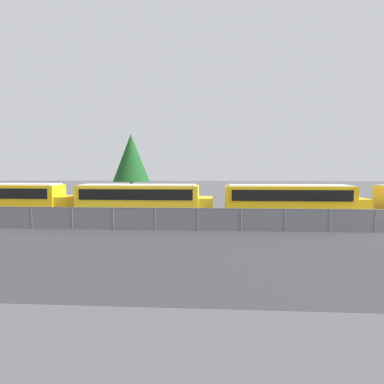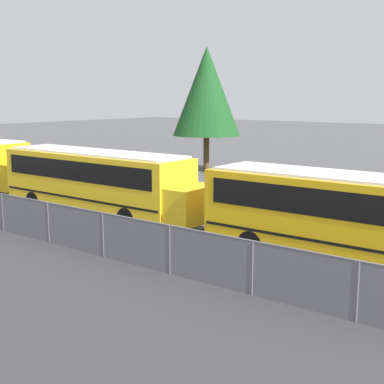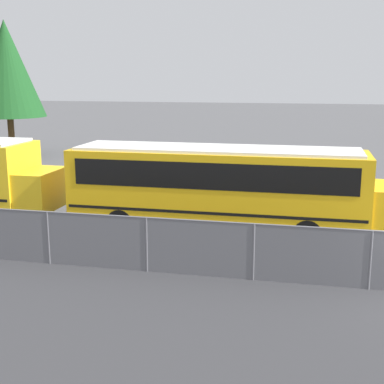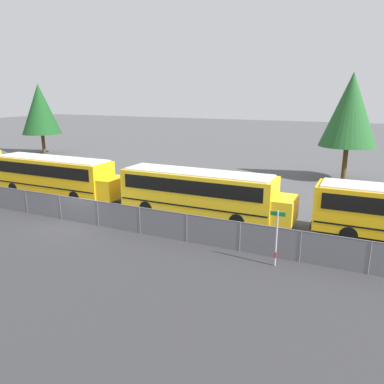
{
  "view_description": "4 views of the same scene",
  "coord_description": "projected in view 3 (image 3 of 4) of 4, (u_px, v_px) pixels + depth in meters",
  "views": [
    {
      "loc": [
        -12.9,
        -20.99,
        4.29
      ],
      "look_at": [
        -14.4,
        4.86,
        2.4
      ],
      "focal_mm": 28.0,
      "sensor_mm": 36.0,
      "label": 1
    },
    {
      "loc": [
        -0.15,
        -12.55,
        5.59
      ],
      "look_at": [
        -12.9,
        4.07,
        1.85
      ],
      "focal_mm": 50.0,
      "sensor_mm": 36.0,
      "label": 2
    },
    {
      "loc": [
        -3.21,
        -13.92,
        5.5
      ],
      "look_at": [
        -7.1,
        3.67,
        1.59
      ],
      "focal_mm": 50.0,
      "sensor_mm": 36.0,
      "label": 3
    },
    {
      "loc": [
        16.1,
        -17.39,
        7.93
      ],
      "look_at": [
        6.14,
        3.81,
        1.78
      ],
      "focal_mm": 35.0,
      "sensor_mm": 36.0,
      "label": 4
    }
  ],
  "objects": [
    {
      "name": "tree_0",
      "position": [
        7.0,
        69.0,
        36.53
      ],
      "size": [
        5.01,
        5.01,
        9.26
      ],
      "color": "#51381E",
      "rests_on": "ground_plane"
    },
    {
      "name": "school_bus_3",
      "position": [
        224.0,
        183.0,
        18.75
      ],
      "size": [
        11.67,
        2.56,
        3.08
      ],
      "color": "yellow",
      "rests_on": "ground_plane"
    }
  ]
}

